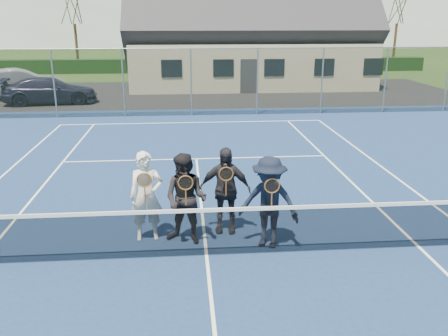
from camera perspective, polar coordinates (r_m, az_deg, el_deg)
The scene contains 15 objects.
ground at distance 28.26m, azimuth -4.17°, elevation 8.85°, with size 220.00×220.00×0.00m, color #294318.
court_surface at distance 9.01m, azimuth -2.11°, elevation -10.52°, with size 30.00×30.00×0.02m, color navy.
tarmac_carpark at distance 28.50m, azimuth -12.33°, elevation 8.58°, with size 40.00×12.00×0.01m, color black.
hedge_row at distance 40.11m, azimuth -4.46°, elevation 12.20°, with size 40.00×1.20×1.10m, color black.
hill_east at distance 116.91m, azimuth 24.57°, elevation 17.39°, with size 90.00×90.00×14.00m, color slate.
car_b at distance 29.06m, azimuth -23.25°, elevation 9.33°, with size 1.69×4.84×1.59m, color #97999F.
car_c at distance 26.46m, azimuth -20.21°, elevation 8.74°, with size 1.92×4.71×1.37m, color black.
court_markings at distance 9.00m, azimuth -2.11°, elevation -10.44°, with size 11.03×23.83×0.01m.
tennis_net at distance 8.77m, azimuth -2.15°, elevation -7.47°, with size 11.68×0.08×1.10m.
perimeter_fence at distance 21.62m, azimuth -3.98°, elevation 10.26°, with size 30.07×0.07×3.02m.
clubhouse at distance 32.24m, azimuth 3.00°, elevation 17.06°, with size 15.60×8.20×7.70m.
player_a at distance 9.41m, azimuth -9.32°, elevation -3.38°, with size 0.70×0.53×1.80m.
player_b at distance 9.17m, azimuth -4.60°, elevation -3.76°, with size 1.08×0.98×1.80m.
player_c at distance 9.63m, azimuth 0.11°, elevation -2.65°, with size 1.11×0.61×1.80m.
player_d at distance 9.03m, azimuth 5.42°, elevation -4.14°, with size 1.33×1.07×1.80m.
Camera 1 is at (-0.35, -7.94, 4.24)m, focal length 38.00 mm.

